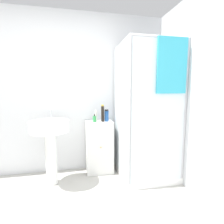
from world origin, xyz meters
The scene contains 8 objects.
wall_back centered at (0.00, 1.70, 1.25)m, with size 6.40×0.06×2.50m, color silver.
shower_enclosure centered at (1.22, 1.18, 0.59)m, with size 0.81×0.84×1.98m.
vanity_cabinet centered at (0.59, 1.51, 0.41)m, with size 0.42×0.33×0.83m.
sink centered at (-0.12, 1.28, 0.69)m, with size 0.52×0.52×1.03m.
soap_dispenser centered at (0.51, 1.46, 0.87)m, with size 0.05×0.05×0.12m.
shampoo_bottle_tall_black centered at (0.64, 1.47, 0.95)m, with size 0.05×0.05×0.26m.
shampoo_bottle_blue centered at (0.70, 1.48, 0.91)m, with size 0.06×0.06×0.19m.
lotion_bottle_white centered at (0.54, 1.54, 0.91)m, with size 0.04×0.04×0.19m.
Camera 1 is at (0.23, -1.17, 1.33)m, focal length 28.00 mm.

